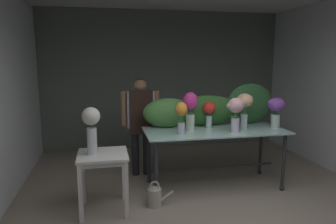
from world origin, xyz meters
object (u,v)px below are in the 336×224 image
(side_table_white, at_px, (103,162))
(vase_violet_dahlias, at_px, (276,109))
(vase_scarlet_tulips, at_px, (209,111))
(vase_white_roses_tall, at_px, (91,126))
(florist, at_px, (141,116))
(vase_magenta_roses, at_px, (190,108))
(vase_peach_carnations, at_px, (245,105))
(watering_can, at_px, (155,197))
(display_table_glass, at_px, (215,139))
(vase_blush_lilies, at_px, (236,110))
(vase_sunset_hydrangea, at_px, (181,115))

(side_table_white, bearing_deg, vase_violet_dahlias, 8.76)
(vase_violet_dahlias, relative_size, vase_scarlet_tulips, 1.15)
(vase_scarlet_tulips, xyz_separation_m, vase_white_roses_tall, (-1.69, -0.59, -0.03))
(florist, height_order, vase_magenta_roses, florist)
(florist, xyz_separation_m, vase_peach_carnations, (1.44, -0.74, 0.25))
(side_table_white, bearing_deg, vase_magenta_roses, 21.27)
(vase_peach_carnations, relative_size, vase_white_roses_tall, 0.91)
(vase_white_roses_tall, height_order, watering_can, vase_white_roses_tall)
(side_table_white, relative_size, vase_white_roses_tall, 1.29)
(display_table_glass, xyz_separation_m, vase_white_roses_tall, (-1.73, -0.44, 0.36))
(watering_can, bearing_deg, vase_white_roses_tall, 178.52)
(vase_blush_lilies, bearing_deg, vase_violet_dahlias, 12.01)
(display_table_glass, relative_size, vase_white_roses_tall, 3.55)
(vase_sunset_hydrangea, bearing_deg, vase_white_roses_tall, -166.79)
(florist, xyz_separation_m, vase_white_roses_tall, (-0.72, -1.15, 0.12))
(vase_scarlet_tulips, bearing_deg, vase_sunset_hydrangea, -148.11)
(vase_blush_lilies, relative_size, vase_scarlet_tulips, 1.23)
(vase_magenta_roses, relative_size, watering_can, 1.57)
(side_table_white, distance_m, vase_magenta_roses, 1.45)
(display_table_glass, relative_size, florist, 1.30)
(display_table_glass, distance_m, vase_peach_carnations, 0.66)
(vase_violet_dahlias, bearing_deg, vase_white_roses_tall, -171.62)
(vase_blush_lilies, xyz_separation_m, vase_white_roses_tall, (-1.96, -0.24, -0.09))
(display_table_glass, height_order, florist, florist)
(florist, xyz_separation_m, vase_blush_lilies, (1.23, -0.91, 0.21))
(side_table_white, height_order, vase_blush_lilies, vase_blush_lilies)
(side_table_white, bearing_deg, vase_blush_lilies, 7.49)
(display_table_glass, height_order, vase_magenta_roses, vase_magenta_roses)
(florist, xyz_separation_m, watering_can, (0.04, -1.17, -0.85))
(florist, height_order, vase_white_roses_tall, florist)
(display_table_glass, distance_m, vase_sunset_hydrangea, 0.70)
(side_table_white, height_order, vase_violet_dahlias, vase_violet_dahlias)
(watering_can, bearing_deg, florist, 91.94)
(florist, bearing_deg, side_table_white, -117.66)
(vase_blush_lilies, bearing_deg, vase_scarlet_tulips, 127.41)
(display_table_glass, height_order, vase_scarlet_tulips, vase_scarlet_tulips)
(display_table_glass, xyz_separation_m, watering_can, (-0.97, -0.46, -0.61))
(florist, distance_m, vase_violet_dahlias, 2.09)
(watering_can, bearing_deg, vase_magenta_roses, 40.00)
(florist, relative_size, vase_magenta_roses, 2.87)
(vase_violet_dahlias, height_order, vase_magenta_roses, vase_magenta_roses)
(vase_peach_carnations, distance_m, vase_scarlet_tulips, 0.52)
(florist, distance_m, vase_white_roses_tall, 1.37)
(display_table_glass, relative_size, vase_violet_dahlias, 4.54)
(display_table_glass, xyz_separation_m, vase_scarlet_tulips, (-0.04, 0.15, 0.38))
(display_table_glass, bearing_deg, side_table_white, -164.77)
(vase_violet_dahlias, height_order, watering_can, vase_violet_dahlias)
(vase_white_roses_tall, bearing_deg, watering_can, -1.48)
(vase_scarlet_tulips, bearing_deg, display_table_glass, -74.19)
(vase_sunset_hydrangea, xyz_separation_m, vase_blush_lilies, (0.77, -0.04, 0.04))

